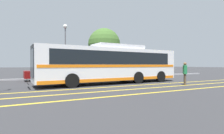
# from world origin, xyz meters

# --- Properties ---
(ground_plane) EXTENTS (220.00, 220.00, 0.00)m
(ground_plane) POSITION_xyz_m (0.00, 0.00, 0.00)
(ground_plane) COLOR #2D2D30
(lane_strip_0) EXTENTS (32.50, 0.20, 0.01)m
(lane_strip_0) POSITION_xyz_m (-0.35, -2.64, 0.00)
(lane_strip_0) COLOR gold
(lane_strip_0) RESTS_ON ground_plane
(lane_strip_1) EXTENTS (32.50, 0.20, 0.01)m
(lane_strip_1) POSITION_xyz_m (-0.35, -4.33, 0.00)
(lane_strip_1) COLOR gold
(lane_strip_1) RESTS_ON ground_plane
(lane_strip_2) EXTENTS (32.50, 0.20, 0.01)m
(lane_strip_2) POSITION_xyz_m (-0.35, -6.02, 0.00)
(lane_strip_2) COLOR gold
(lane_strip_2) RESTS_ON ground_plane
(curb_strip) EXTENTS (40.50, 0.36, 0.15)m
(curb_strip) POSITION_xyz_m (-0.35, 6.52, 0.07)
(curb_strip) COLOR #99999E
(curb_strip) RESTS_ON ground_plane
(transit_bus) EXTENTS (12.92, 3.27, 3.31)m
(transit_bus) POSITION_xyz_m (-0.33, -0.43, 1.69)
(transit_bus) COLOR silver
(transit_bus) RESTS_ON ground_plane
(parked_car_1) EXTENTS (4.96, 2.25, 1.46)m
(parked_car_1) POSITION_xyz_m (-4.75, 4.99, 0.75)
(parked_car_1) COLOR maroon
(parked_car_1) RESTS_ON ground_plane
(pedestrian_0) EXTENTS (0.42, 0.47, 1.79)m
(pedestrian_0) POSITION_xyz_m (4.19, -4.14, 1.02)
(pedestrian_0) COLOR brown
(pedestrian_0) RESTS_ON ground_plane
(street_lamp) EXTENTS (0.52, 0.52, 6.55)m
(street_lamp) POSITION_xyz_m (-2.60, 7.86, 4.78)
(street_lamp) COLOR #59595E
(street_lamp) RESTS_ON ground_plane
(tree_0) EXTENTS (4.95, 4.95, 7.21)m
(tree_0) POSITION_xyz_m (3.93, 10.86, 4.73)
(tree_0) COLOR #513823
(tree_0) RESTS_ON ground_plane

